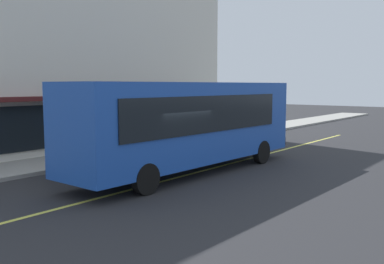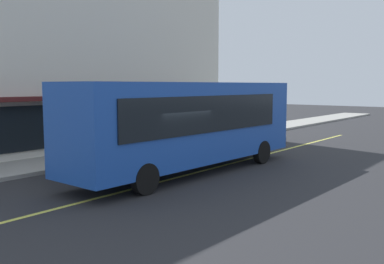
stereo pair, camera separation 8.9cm
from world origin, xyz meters
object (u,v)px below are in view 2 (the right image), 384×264
(bus, at_px, (190,122))
(pedestrian_by_curb, at_px, (187,121))
(pedestrian_waiting, at_px, (179,121))
(traffic_light, at_px, (82,105))
(car_black, at_px, (112,150))

(bus, relative_size, pedestrian_by_curb, 6.65)
(pedestrian_waiting, bearing_deg, bus, -137.08)
(pedestrian_by_curb, bearing_deg, traffic_light, -169.93)
(traffic_light, distance_m, car_black, 2.56)
(bus, bearing_deg, pedestrian_waiting, 42.92)
(bus, bearing_deg, car_black, 113.96)
(car_black, bearing_deg, pedestrian_waiting, 20.57)
(bus, height_order, car_black, bus)
(car_black, distance_m, pedestrian_by_curb, 9.79)
(bus, relative_size, pedestrian_waiting, 6.02)
(pedestrian_waiting, bearing_deg, pedestrian_by_curb, 21.64)
(traffic_light, distance_m, pedestrian_waiting, 7.93)
(traffic_light, bearing_deg, bus, -74.13)
(bus, bearing_deg, pedestrian_by_curb, 39.78)
(traffic_light, xyz_separation_m, car_black, (0.04, -1.83, -1.79))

